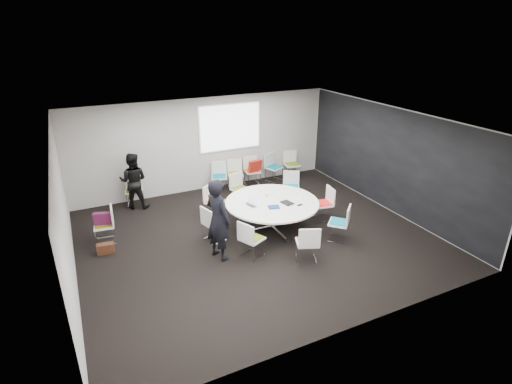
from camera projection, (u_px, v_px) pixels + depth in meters
name	position (u px, v px, depth m)	size (l,w,h in m)	color
room_shell	(259.00, 183.00, 9.12)	(8.08, 7.08, 2.88)	black
conference_table	(272.00, 208.00, 9.85)	(2.30, 2.30, 0.73)	silver
projection_screen	(230.00, 127.00, 12.09)	(1.90, 0.03, 1.35)	white
chair_ring_a	(323.00, 210.00, 10.41)	(0.51, 0.52, 0.88)	silver
chair_ring_b	(291.00, 193.00, 11.43)	(0.62, 0.61, 0.88)	silver
chair_ring_c	(240.00, 195.00, 11.31)	(0.56, 0.55, 0.88)	silver
chair_ring_d	(215.00, 207.00, 10.54)	(0.64, 0.63, 0.88)	silver
chair_ring_e	(214.00, 230.00, 9.40)	(0.56, 0.56, 0.88)	silver
chair_ring_f	(251.00, 245.00, 8.74)	(0.60, 0.61, 0.88)	silver
chair_ring_g	(307.00, 250.00, 8.58)	(0.60, 0.59, 0.88)	silver
chair_ring_h	(339.00, 229.00, 9.43)	(0.64, 0.64, 0.88)	silver
chair_back_a	(219.00, 182.00, 12.22)	(0.59, 0.58, 0.88)	silver
chair_back_b	(235.00, 179.00, 12.43)	(0.57, 0.56, 0.88)	silver
chair_back_c	(252.00, 176.00, 12.70)	(0.51, 0.50, 0.88)	silver
chair_back_d	(274.00, 172.00, 13.00)	(0.60, 0.59, 0.88)	silver
chair_back_e	(292.00, 169.00, 13.26)	(0.53, 0.52, 0.88)	silver
chair_spare_left	(106.00, 231.00, 9.33)	(0.49, 0.50, 0.88)	silver
chair_person_back	(135.00, 196.00, 11.24)	(0.55, 0.54, 0.88)	silver
person_main	(218.00, 220.00, 8.47)	(0.67, 0.44, 1.84)	black
person_back	(133.00, 181.00, 10.90)	(0.77, 0.60, 1.58)	black
laptop	(253.00, 204.00, 9.60)	(0.31, 0.20, 0.02)	#333338
laptop_lid	(253.00, 201.00, 9.50)	(0.30, 0.02, 0.22)	silver
notebook_black	(287.00, 203.00, 9.69)	(0.22, 0.30, 0.02)	black
tablet_folio	(274.00, 207.00, 9.46)	(0.26, 0.20, 0.03)	navy
papers_right	(281.00, 193.00, 10.26)	(0.30, 0.21, 0.00)	silver
papers_front	(296.00, 198.00, 10.00)	(0.30, 0.21, 0.00)	white
cup	(266.00, 195.00, 10.05)	(0.08, 0.08, 0.09)	white
phone	(300.00, 205.00, 9.59)	(0.14, 0.07, 0.01)	black
maroon_bag	(103.00, 218.00, 9.19)	(0.40, 0.14, 0.28)	#541639
brown_bag	(106.00, 248.00, 8.92)	(0.36, 0.16, 0.24)	#452516
red_jacket	(255.00, 166.00, 12.34)	(0.44, 0.10, 0.35)	#A81E14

